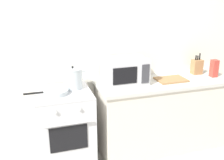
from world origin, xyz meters
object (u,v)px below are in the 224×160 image
at_px(stock_pot, 73,78).
at_px(microwave, 125,71).
at_px(stove, 65,129).
at_px(pasta_box, 214,68).
at_px(knife_block, 197,67).
at_px(cutting_board, 171,80).
at_px(frying_pan, 55,92).

distance_m(stock_pot, microwave, 0.61).
relative_size(stove, pasta_box, 4.18).
relative_size(stock_pot, knife_block, 1.07).
bearing_deg(stock_pot, cutting_board, -3.76).
relative_size(cutting_board, knife_block, 1.31).
relative_size(stock_pot, cutting_board, 0.81).
height_order(stock_pot, cutting_board, stock_pot).
bearing_deg(knife_block, stock_pot, -177.83).
relative_size(frying_pan, microwave, 0.92).
height_order(stove, cutting_board, cutting_board).
height_order(stove, stock_pot, stock_pot).
bearing_deg(pasta_box, stock_pot, 176.52).
height_order(stock_pot, frying_pan, stock_pot).
bearing_deg(microwave, cutting_board, -7.67).
distance_m(frying_pan, cutting_board, 1.40).
xyz_separation_m(stove, frying_pan, (-0.08, -0.04, 0.48)).
relative_size(stove, microwave, 1.84).
bearing_deg(frying_pan, knife_block, 5.56).
bearing_deg(pasta_box, microwave, 174.71).
distance_m(frying_pan, knife_block, 1.86).
distance_m(knife_block, pasta_box, 0.22).
relative_size(stove, cutting_board, 2.56).
bearing_deg(frying_pan, pasta_box, 0.29).
distance_m(microwave, knife_block, 1.03).
relative_size(cutting_board, pasta_box, 1.64).
bearing_deg(cutting_board, pasta_box, -2.92).
height_order(frying_pan, knife_block, knife_block).
height_order(microwave, cutting_board, microwave).
xyz_separation_m(microwave, knife_block, (1.03, 0.06, -0.05)).
height_order(frying_pan, pasta_box, pasta_box).
xyz_separation_m(stove, cutting_board, (1.32, 0.00, 0.47)).
xyz_separation_m(stock_pot, microwave, (0.61, 0.00, 0.03)).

